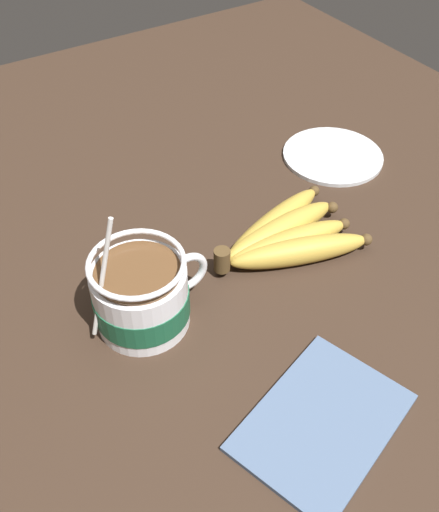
{
  "coord_description": "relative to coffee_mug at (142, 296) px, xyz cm",
  "views": [
    {
      "loc": [
        -20.32,
        -41.76,
        53.79
      ],
      "look_at": [
        4.74,
        -1.87,
        7.5
      ],
      "focal_mm": 40.0,
      "sensor_mm": 36.0,
      "label": 1
    }
  ],
  "objects": [
    {
      "name": "table",
      "position": [
        5.63,
        2.52,
        -5.74
      ],
      "size": [
        136.34,
        136.34,
        3.4
      ],
      "color": "#332319",
      "rests_on": "ground"
    },
    {
      "name": "coffee_mug",
      "position": [
        0.0,
        0.0,
        0.0
      ],
      "size": [
        14.77,
        10.56,
        16.05
      ],
      "color": "silver",
      "rests_on": "table"
    },
    {
      "name": "banana_bunch",
      "position": [
        20.61,
        1.14,
        -2.36
      ],
      "size": [
        20.25,
        14.46,
        4.0
      ],
      "color": "#4C381E",
      "rests_on": "table"
    },
    {
      "name": "napkin",
      "position": [
        8.65,
        -20.8,
        -3.74
      ],
      "size": [
        19.72,
        16.51,
        0.6
      ],
      "color": "slate",
      "rests_on": "table"
    },
    {
      "name": "small_plate",
      "position": [
        38.79,
        13.29,
        -3.74
      ],
      "size": [
        15.19,
        15.19,
        0.6
      ],
      "color": "silver",
      "rests_on": "table"
    }
  ]
}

